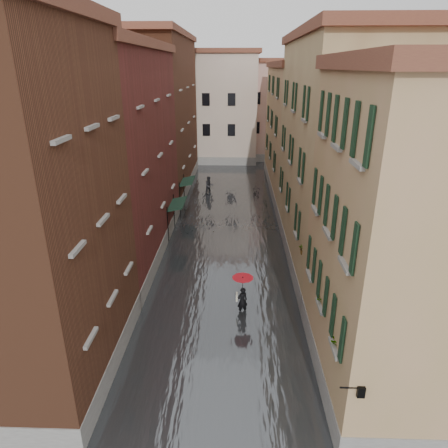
# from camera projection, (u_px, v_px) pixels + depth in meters

# --- Properties ---
(ground) EXTENTS (120.00, 120.00, 0.00)m
(ground) POSITION_uv_depth(u_px,v_px,m) (218.00, 340.00, 18.17)
(ground) COLOR #5B5B5E
(ground) RESTS_ON ground
(floodwater) EXTENTS (10.00, 60.00, 0.20)m
(floodwater) POSITION_uv_depth(u_px,v_px,m) (227.00, 229.00, 30.21)
(floodwater) COLOR #3D4044
(floodwater) RESTS_ON ground
(building_left_near) EXTENTS (6.00, 8.00, 13.00)m
(building_left_near) POSITION_uv_depth(u_px,v_px,m) (18.00, 221.00, 14.14)
(building_left_near) COLOR brown
(building_left_near) RESTS_ON ground
(building_left_mid) EXTENTS (6.00, 14.00, 12.50)m
(building_left_mid) POSITION_uv_depth(u_px,v_px,m) (111.00, 160.00, 24.45)
(building_left_mid) COLOR maroon
(building_left_mid) RESTS_ON ground
(building_left_far) EXTENTS (6.00, 16.00, 14.00)m
(building_left_far) POSITION_uv_depth(u_px,v_px,m) (157.00, 118.00, 38.11)
(building_left_far) COLOR brown
(building_left_far) RESTS_ON ground
(building_right_near) EXTENTS (6.00, 8.00, 11.50)m
(building_right_near) POSITION_uv_depth(u_px,v_px,m) (414.00, 246.00, 13.97)
(building_right_near) COLOR #A28653
(building_right_near) RESTS_ON ground
(building_right_mid) EXTENTS (6.00, 14.00, 13.00)m
(building_right_mid) POSITION_uv_depth(u_px,v_px,m) (341.00, 158.00, 23.91)
(building_right_mid) COLOR tan
(building_right_mid) RESTS_ON ground
(building_right_far) EXTENTS (6.00, 16.00, 11.50)m
(building_right_far) POSITION_uv_depth(u_px,v_px,m) (303.00, 132.00, 38.13)
(building_right_far) COLOR #A28653
(building_right_far) RESTS_ON ground
(building_end_cream) EXTENTS (12.00, 9.00, 13.00)m
(building_end_cream) POSITION_uv_depth(u_px,v_px,m) (209.00, 109.00, 51.17)
(building_end_cream) COLOR beige
(building_end_cream) RESTS_ON ground
(building_end_pink) EXTENTS (10.00, 9.00, 12.00)m
(building_end_pink) POSITION_uv_depth(u_px,v_px,m) (277.00, 111.00, 52.93)
(building_end_pink) COLOR tan
(building_end_pink) RESTS_ON ground
(awning_near) EXTENTS (1.09, 2.84, 2.80)m
(awning_near) POSITION_uv_depth(u_px,v_px,m) (177.00, 205.00, 28.23)
(awning_near) COLOR black
(awning_near) RESTS_ON ground
(awning_far) EXTENTS (1.09, 2.79, 2.80)m
(awning_far) POSITION_uv_depth(u_px,v_px,m) (187.00, 182.00, 33.78)
(awning_far) COLOR black
(awning_far) RESTS_ON ground
(wall_lantern) EXTENTS (0.71, 0.22, 0.35)m
(wall_lantern) POSITION_uv_depth(u_px,v_px,m) (360.00, 391.00, 11.35)
(wall_lantern) COLOR black
(wall_lantern) RESTS_ON ground
(window_planters) EXTENTS (0.59, 8.11, 0.84)m
(window_planters) POSITION_uv_depth(u_px,v_px,m) (320.00, 285.00, 15.84)
(window_planters) COLOR #9B3832
(window_planters) RESTS_ON ground
(pedestrian_main) EXTENTS (1.05, 1.05, 2.06)m
(pedestrian_main) POSITION_uv_depth(u_px,v_px,m) (242.00, 290.00, 19.59)
(pedestrian_main) COLOR black
(pedestrian_main) RESTS_ON ground
(pedestrian_far) EXTENTS (1.08, 0.98, 1.82)m
(pedestrian_far) POSITION_uv_depth(u_px,v_px,m) (209.00, 186.00, 38.25)
(pedestrian_far) COLOR black
(pedestrian_far) RESTS_ON ground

